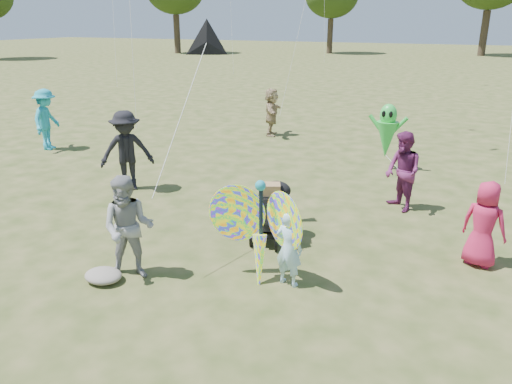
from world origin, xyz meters
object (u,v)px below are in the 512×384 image
Objects in this scene: alien_kite at (387,133)px; crowd_e at (403,172)px; adult_man at (128,228)px; crowd_i at (47,120)px; butterfly_kite at (260,231)px; crowd_d at (272,112)px; crowd_a at (484,224)px; jogging_stroller at (272,208)px; child_girl at (289,248)px; crowd_b at (127,151)px.

crowd_e is at bearing -73.11° from alien_kite.
adult_man is 9.15m from crowd_i.
butterfly_kite is 6.82m from alien_kite.
crowd_d is at bearing -67.60° from crowd_i.
crowd_a is 10.04m from crowd_d.
crowd_d is at bearing 76.52° from adult_man.
adult_man is 0.99× the size of crowd_e.
jogging_stroller is at bearing -128.43° from crowd_i.
adult_man is 7.94m from alien_kite.
adult_man is 1.15× the size of crowd_a.
crowd_e is at bearing -151.96° from crowd_d.
crowd_d is at bearing 149.87° from alien_kite.
crowd_a is at bearing -153.35° from crowd_d.
child_girl is 3.21m from crowd_a.
alien_kite is at bearing 155.18° from crowd_e.
crowd_i reaches higher than child_girl.
crowd_b is at bearing 140.17° from jogging_stroller.
butterfly_kite is 1.02× the size of alien_kite.
crowd_d is (0.79, 6.69, -0.13)m from crowd_b.
crowd_i is (-5.43, -4.61, 0.12)m from crowd_d.
crowd_i is 1.60× the size of jogging_stroller.
child_girl is at bearing -91.09° from alien_kite.
crowd_i is at bearing -16.36° from child_girl.
alien_kite reaches higher than butterfly_kite.
crowd_a is at bearing -134.47° from child_girl.
crowd_b reaches higher than child_girl.
crowd_b is 1.63× the size of jogging_stroller.
crowd_b is at bearing -140.74° from alien_kite.
adult_man is 5.72m from crowd_e.
alien_kite is (9.76, 2.10, 0.05)m from crowd_i.
child_girl is 6.78m from alien_kite.
crowd_d is at bearing 89.37° from jogging_stroller.
crowd_a is 0.86× the size of crowd_e.
child_girl is at bearing -171.59° from crowd_d.
crowd_d is 7.13m from crowd_i.
adult_man is at bearing -91.75° from crowd_b.
jogging_stroller is at bearing -56.55° from crowd_b.
crowd_i is at bearing 152.90° from butterfly_kite.
child_girl is 1.03× the size of jogging_stroller.
adult_man is 0.94× the size of alien_kite.
jogging_stroller is (-1.85, -2.50, -0.21)m from crowd_e.
crowd_d is 1.40× the size of jogging_stroller.
crowd_e is 0.90× the size of crowd_i.
crowd_e is 0.95× the size of alien_kite.
crowd_b is at bearing -132.05° from crowd_i.
crowd_b is at bearing -17.95° from child_girl.
adult_man is at bearing -76.80° from crowd_e.
alien_kite is at bearing -1.06° from crowd_b.
jogging_stroller is (1.44, 2.18, -0.20)m from adult_man.
adult_man is 1.43× the size of jogging_stroller.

